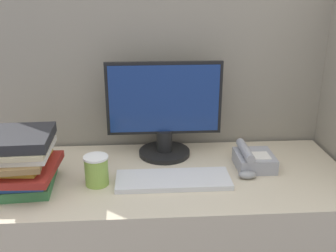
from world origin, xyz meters
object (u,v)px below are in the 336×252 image
at_px(desk_telephone, 253,159).
at_px(book_stack, 22,160).
at_px(monitor, 164,114).
at_px(keyboard, 173,180).
at_px(coffee_cup, 97,170).
at_px(mouse, 247,175).

bearing_deg(desk_telephone, book_stack, -173.32).
relative_size(monitor, book_stack, 1.71).
height_order(keyboard, coffee_cup, coffee_cup).
distance_m(monitor, desk_telephone, 0.43).
relative_size(monitor, keyboard, 1.12).
distance_m(coffee_cup, desk_telephone, 0.65).
bearing_deg(mouse, book_stack, -179.25).
bearing_deg(monitor, desk_telephone, -23.16).
distance_m(monitor, mouse, 0.44).
bearing_deg(keyboard, book_stack, 179.84).
height_order(monitor, coffee_cup, monitor).
distance_m(monitor, keyboard, 0.32).
xyz_separation_m(coffee_cup, book_stack, (-0.27, -0.00, 0.05)).
bearing_deg(keyboard, coffee_cup, 179.41).
relative_size(mouse, book_stack, 0.24).
bearing_deg(book_stack, monitor, 25.62).
xyz_separation_m(keyboard, desk_telephone, (0.35, 0.11, 0.03)).
bearing_deg(book_stack, desk_telephone, 6.68).
bearing_deg(keyboard, desk_telephone, 17.45).
xyz_separation_m(monitor, coffee_cup, (-0.27, -0.26, -0.14)).
distance_m(keyboard, mouse, 0.30).
relative_size(keyboard, mouse, 6.21).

